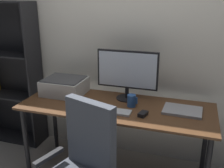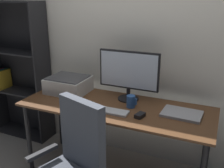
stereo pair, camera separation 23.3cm
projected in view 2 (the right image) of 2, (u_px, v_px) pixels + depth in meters
The scene contains 9 objects.
back_wall at pixel (136, 35), 2.60m from camera, with size 6.40×0.10×2.60m, color silver.
desk at pixel (116, 114), 2.38m from camera, with size 1.73×0.66×0.74m.
monitor at pixel (129, 72), 2.41m from camera, with size 0.57×0.20×0.47m.
keyboard at pixel (112, 111), 2.22m from camera, with size 0.29×0.11×0.02m, color #B7BABC.
mouse at pixel (140, 115), 2.13m from camera, with size 0.06×0.10×0.03m, color black.
coffee_mug at pixel (131, 101), 2.30m from camera, with size 0.09×0.08×0.11m.
laptop at pixel (182, 114), 2.17m from camera, with size 0.32×0.23×0.02m, color #99999E.
printer at pixel (68, 84), 2.66m from camera, with size 0.40×0.34×0.16m.
bookshelf at pixel (18, 72), 3.16m from camera, with size 0.77×0.28×1.62m.
Camera 2 is at (0.84, -1.99, 1.69)m, focal length 42.03 mm.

